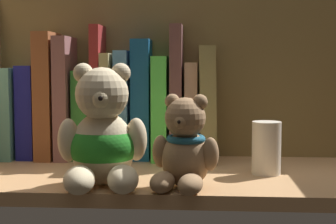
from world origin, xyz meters
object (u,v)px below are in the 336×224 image
Objects in this scene: teddy_bear_larger at (102,138)px; book_7 at (125,104)px; book_5 at (100,92)px; book_9 at (161,107)px; book_11 at (191,111)px; book_3 at (69,98)px; book_0 at (14,112)px; book_10 at (177,93)px; book_4 at (85,114)px; book_1 at (33,111)px; book_2 at (52,95)px; book_6 at (111,106)px; book_8 at (142,99)px; book_12 at (208,103)px; teddy_bear_smaller at (185,149)px; pillar_candle at (266,148)px.

book_7 is at bearing 91.06° from teddy_bear_larger.
book_9 is (11.54, 0.00, -2.80)cm from book_5.
book_3 is at bearing 180.00° from book_11.
book_10 is at bearing 0.00° from book_0.
book_1 is at bearing 180.00° from book_4.
book_2 is 1.20× the size of book_6.
book_8 is (13.86, 0.00, -0.23)cm from book_3.
book_3 is at bearing 0.00° from book_1.
book_2 is (7.23, 0.00, 3.21)cm from book_0.
book_7 is at bearing 180.00° from book_10.
book_3 is 1.19× the size of book_9.
book_12 is at bearing 0.00° from book_2.
book_5 is 24.31cm from teddy_bear_larger.
book_7 is 0.91× the size of book_8.
book_7 is at bearing 0.00° from book_5.
book_9 reaches higher than book_4.
book_4 is at bearing 0.00° from book_1.
book_8 is 1.25× the size of teddy_bear_larger.
book_4 is at bearing 129.13° from teddy_bear_smaller.
book_12 reaches higher than book_9.
pillar_candle is at bearing -21.14° from book_3.
book_5 is at bearing 0.00° from book_4.
book_11 reaches higher than book_4.
book_7 reaches higher than book_6.
book_7 is 0.81× the size of book_10.
book_10 is 4.27cm from book_11.
teddy_bear_larger is (14.20, -23.17, -4.65)cm from book_2.
book_11 is at bearing 62.61° from teddy_bear_larger.
book_8 reaches higher than book_0.
book_3 is at bearing 180.00° from book_8.
book_12 is at bearing 0.00° from book_6.
book_4 is 0.82× the size of book_7.
book_2 reaches higher than book_12.
book_2 reaches higher than book_6.
teddy_bear_smaller is (-0.37, -23.93, -3.17)cm from book_11.
book_1 is at bearing 140.88° from teddy_bear_smaller.
teddy_bear_larger is 1.33× the size of teddy_bear_smaller.
pillar_candle is at bearing -24.88° from book_5.
book_6 is 2.53cm from book_7.
teddy_bear_smaller is (-3.38, -23.93, -4.63)cm from book_12.
book_6 is 6.01cm from book_8.
book_5 is 1.19× the size of book_12.
teddy_bear_smaller is (33.06, -23.93, -2.68)cm from book_0.
book_12 is (32.80, 0.00, 1.72)cm from book_1.
book_7 is 1.13× the size of teddy_bear_larger.
book_1 is 13.19cm from book_5.
book_5 is 1.30× the size of book_9.
book_3 is 1.69× the size of teddy_bear_smaller.
book_0 is 1.99× the size of pillar_candle.
book_12 is at bearing 0.00° from book_3.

